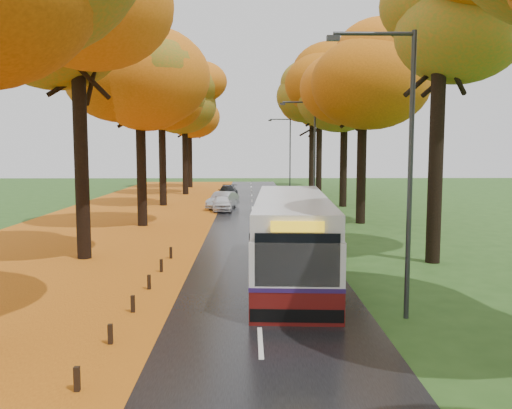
{
  "coord_description": "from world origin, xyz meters",
  "views": [
    {
      "loc": [
        -0.28,
        -6.96,
        4.83
      ],
      "look_at": [
        0.0,
        14.35,
        2.6
      ],
      "focal_mm": 38.0,
      "sensor_mm": 36.0,
      "label": 1
    }
  ],
  "objects_px": {
    "streetlamp_far": "(288,149)",
    "bus": "(292,235)",
    "car_silver": "(223,200)",
    "streetlamp_near": "(402,152)",
    "car_dark": "(227,192)",
    "car_white": "(222,203)",
    "streetlamp_mid": "(311,150)"
  },
  "relations": [
    {
      "from": "streetlamp_far",
      "to": "bus",
      "type": "xyz_separation_m",
      "value": [
        -2.64,
        -39.14,
        -3.1
      ]
    },
    {
      "from": "bus",
      "to": "car_silver",
      "type": "bearing_deg",
      "value": 102.17
    },
    {
      "from": "streetlamp_near",
      "to": "streetlamp_far",
      "type": "relative_size",
      "value": 1.0
    },
    {
      "from": "car_silver",
      "to": "car_dark",
      "type": "distance_m",
      "value": 9.03
    },
    {
      "from": "car_white",
      "to": "streetlamp_mid",
      "type": "bearing_deg",
      "value": -37.13
    },
    {
      "from": "streetlamp_near",
      "to": "car_white",
      "type": "height_order",
      "value": "streetlamp_near"
    },
    {
      "from": "car_dark",
      "to": "streetlamp_near",
      "type": "bearing_deg",
      "value": -75.89
    },
    {
      "from": "bus",
      "to": "car_silver",
      "type": "xyz_separation_m",
      "value": [
        -3.66,
        22.84,
        -0.91
      ]
    },
    {
      "from": "bus",
      "to": "car_dark",
      "type": "relative_size",
      "value": 2.77
    },
    {
      "from": "streetlamp_mid",
      "to": "streetlamp_far",
      "type": "bearing_deg",
      "value": 90.0
    },
    {
      "from": "streetlamp_near",
      "to": "car_silver",
      "type": "distance_m",
      "value": 28.7
    },
    {
      "from": "streetlamp_far",
      "to": "car_dark",
      "type": "distance_m",
      "value": 10.43
    },
    {
      "from": "streetlamp_mid",
      "to": "car_white",
      "type": "xyz_separation_m",
      "value": [
        -6.29,
        4.09,
        -4.06
      ]
    },
    {
      "from": "car_dark",
      "to": "car_silver",
      "type": "bearing_deg",
      "value": -85.69
    },
    {
      "from": "car_white",
      "to": "car_silver",
      "type": "height_order",
      "value": "car_silver"
    },
    {
      "from": "streetlamp_near",
      "to": "streetlamp_far",
      "type": "xyz_separation_m",
      "value": [
        0.0,
        44.0,
        0.0
      ]
    },
    {
      "from": "streetlamp_near",
      "to": "car_dark",
      "type": "height_order",
      "value": "streetlamp_near"
    },
    {
      "from": "streetlamp_far",
      "to": "car_silver",
      "type": "xyz_separation_m",
      "value": [
        -6.3,
        -16.29,
        -4.01
      ]
    },
    {
      "from": "streetlamp_mid",
      "to": "streetlamp_far",
      "type": "distance_m",
      "value": 22.0
    },
    {
      "from": "streetlamp_near",
      "to": "bus",
      "type": "relative_size",
      "value": 0.69
    },
    {
      "from": "streetlamp_mid",
      "to": "streetlamp_far",
      "type": "xyz_separation_m",
      "value": [
        0.0,
        22.0,
        0.0
      ]
    },
    {
      "from": "streetlamp_far",
      "to": "car_dark",
      "type": "bearing_deg",
      "value": -130.85
    },
    {
      "from": "bus",
      "to": "car_dark",
      "type": "bearing_deg",
      "value": 99.59
    },
    {
      "from": "car_silver",
      "to": "streetlamp_mid",
      "type": "bearing_deg",
      "value": -24.42
    },
    {
      "from": "streetlamp_near",
      "to": "streetlamp_mid",
      "type": "relative_size",
      "value": 1.0
    },
    {
      "from": "streetlamp_near",
      "to": "streetlamp_far",
      "type": "distance_m",
      "value": 44.0
    },
    {
      "from": "streetlamp_near",
      "to": "car_dark",
      "type": "distance_m",
      "value": 37.49
    },
    {
      "from": "car_white",
      "to": "streetlamp_near",
      "type": "bearing_deg",
      "value": -80.53
    },
    {
      "from": "car_silver",
      "to": "bus",
      "type": "bearing_deg",
      "value": -63.12
    },
    {
      "from": "car_white",
      "to": "car_dark",
      "type": "xyz_separation_m",
      "value": [
        0.01,
        10.64,
        -0.0
      ]
    },
    {
      "from": "streetlamp_mid",
      "to": "streetlamp_far",
      "type": "height_order",
      "value": "same"
    },
    {
      "from": "car_silver",
      "to": "car_white",
      "type": "bearing_deg",
      "value": -72.16
    }
  ]
}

